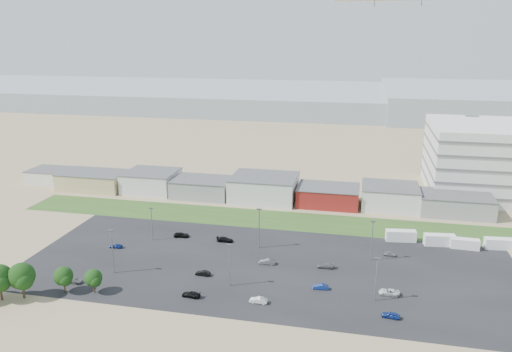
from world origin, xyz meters
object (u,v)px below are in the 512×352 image
(parked_car_4, at_px, (203,273))
(parked_car_8, at_px, (390,254))
(parked_car_7, at_px, (267,262))
(parked_car_1, at_px, (321,287))
(parked_car_0, at_px, (389,292))
(parked_car_6, at_px, (225,239))
(box_trailer_a, at_px, (401,236))
(parked_car_12, at_px, (325,266))
(parked_car_2, at_px, (391,315))
(parked_car_13, at_px, (258,300))
(parked_car_3, at_px, (191,294))
(parked_car_5, at_px, (116,246))
(parked_car_10, at_px, (74,280))
(parked_car_9, at_px, (181,235))

(parked_car_4, relative_size, parked_car_8, 1.13)
(parked_car_7, bearing_deg, parked_car_1, 49.66)
(parked_car_0, height_order, parked_car_6, parked_car_6)
(parked_car_7, relative_size, parked_car_8, 1.23)
(box_trailer_a, distance_m, parked_car_12, 28.44)
(parked_car_2, bearing_deg, parked_car_7, -115.11)
(parked_car_4, height_order, parked_car_13, parked_car_13)
(parked_car_6, bearing_deg, box_trailer_a, -76.44)
(parked_car_1, xyz_separation_m, parked_car_13, (-12.27, -8.78, 0.04))
(parked_car_3, bearing_deg, parked_car_6, -171.77)
(parked_car_0, relative_size, parked_car_1, 1.28)
(parked_car_0, xyz_separation_m, parked_car_1, (-14.81, -0.70, -0.05))
(parked_car_0, xyz_separation_m, parked_car_13, (-27.09, -9.47, -0.00))
(parked_car_5, distance_m, parked_car_7, 41.25)
(parked_car_4, bearing_deg, parked_car_2, 80.11)
(parked_car_2, height_order, parked_car_7, parked_car_7)
(parked_car_2, height_order, parked_car_5, parked_car_2)
(parked_car_5, height_order, parked_car_10, parked_car_10)
(parked_car_9, xyz_separation_m, parked_car_13, (28.62, -30.57, 0.04))
(parked_car_10, xyz_separation_m, parked_car_12, (55.41, 19.89, 0.00))
(parked_car_13, bearing_deg, parked_car_3, -86.81)
(box_trailer_a, xyz_separation_m, parked_car_2, (-4.26, -40.90, -0.89))
(parked_car_3, bearing_deg, parked_car_4, -170.11)
(parked_car_13, bearing_deg, parked_car_8, 137.61)
(parked_car_3, relative_size, parked_car_8, 1.30)
(parked_car_3, bearing_deg, parked_car_1, 115.50)
(parked_car_5, xyz_separation_m, parked_car_12, (55.45, -0.13, 0.02))
(parked_car_5, distance_m, parked_car_8, 71.82)
(parked_car_5, distance_m, parked_car_13, 47.32)
(parked_car_3, bearing_deg, parked_car_12, 132.96)
(parked_car_3, relative_size, parked_car_10, 1.01)
(parked_car_7, relative_size, parked_car_9, 0.92)
(parked_car_0, height_order, parked_car_10, parked_car_0)
(parked_car_0, bearing_deg, parked_car_1, -86.27)
(parked_car_6, distance_m, parked_car_13, 33.83)
(parked_car_10, bearing_deg, parked_car_0, -79.39)
(parked_car_6, relative_size, parked_car_10, 1.10)
(box_trailer_a, relative_size, parked_car_0, 1.77)
(parked_car_12, bearing_deg, parked_car_1, -1.94)
(parked_car_4, distance_m, parked_car_6, 20.42)
(parked_car_10, bearing_deg, parked_car_2, -87.11)
(box_trailer_a, height_order, parked_car_8, box_trailer_a)
(parked_car_4, height_order, parked_car_9, parked_car_9)
(parked_car_8, height_order, parked_car_10, parked_car_10)
(parked_car_8, bearing_deg, parked_car_1, 146.65)
(parked_car_4, relative_size, parked_car_9, 0.84)
(parked_car_5, bearing_deg, parked_car_6, 104.91)
(parked_car_2, relative_size, parked_car_9, 0.85)
(parked_car_5, bearing_deg, parked_car_2, 68.66)
(parked_car_0, relative_size, parked_car_2, 1.25)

